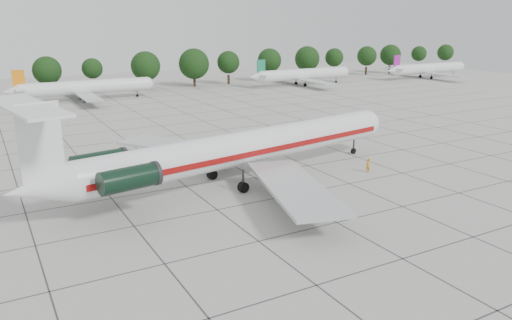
{
  "coord_description": "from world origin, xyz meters",
  "views": [
    {
      "loc": [
        -26.4,
        -40.43,
        17.45
      ],
      "look_at": [
        -2.32,
        2.59,
        3.5
      ],
      "focal_mm": 35.0,
      "sensor_mm": 36.0,
      "label": 1
    }
  ],
  "objects_px": {
    "ground_crew": "(368,165)",
    "bg_airliner_e": "(428,69)",
    "main_airliner": "(232,150)",
    "bg_airliner_d": "(303,75)",
    "bg_airliner_c": "(86,88)"
  },
  "relations": [
    {
      "from": "ground_crew",
      "to": "bg_airliner_e",
      "type": "distance_m",
      "value": 105.17
    },
    {
      "from": "main_airliner",
      "to": "bg_airliner_d",
      "type": "height_order",
      "value": "main_airliner"
    },
    {
      "from": "bg_airliner_c",
      "to": "bg_airliner_d",
      "type": "height_order",
      "value": "same"
    },
    {
      "from": "main_airliner",
      "to": "bg_airliner_e",
      "type": "xyz_separation_m",
      "value": [
        98.0,
        61.96,
        -0.99
      ]
    },
    {
      "from": "main_airliner",
      "to": "bg_airliner_c",
      "type": "height_order",
      "value": "main_airliner"
    },
    {
      "from": "main_airliner",
      "to": "bg_airliner_c",
      "type": "distance_m",
      "value": 67.94
    },
    {
      "from": "ground_crew",
      "to": "main_airliner",
      "type": "bearing_deg",
      "value": -24.62
    },
    {
      "from": "bg_airliner_d",
      "to": "ground_crew",
      "type": "bearing_deg",
      "value": -118.99
    },
    {
      "from": "bg_airliner_c",
      "to": "bg_airliner_e",
      "type": "xyz_separation_m",
      "value": [
        100.1,
        -5.94,
        0.0
      ]
    },
    {
      "from": "ground_crew",
      "to": "bg_airliner_c",
      "type": "xyz_separation_m",
      "value": [
        -18.09,
        71.75,
        2.07
      ]
    },
    {
      "from": "bg_airliner_c",
      "to": "ground_crew",
      "type": "bearing_deg",
      "value": -75.85
    },
    {
      "from": "bg_airliner_d",
      "to": "bg_airliner_e",
      "type": "xyz_separation_m",
      "value": [
        42.96,
        -4.69,
        0.0
      ]
    },
    {
      "from": "bg_airliner_d",
      "to": "bg_airliner_c",
      "type": "bearing_deg",
      "value": 178.75
    },
    {
      "from": "main_airliner",
      "to": "bg_airliner_d",
      "type": "xyz_separation_m",
      "value": [
        55.05,
        66.65,
        -0.99
      ]
    },
    {
      "from": "bg_airliner_d",
      "to": "main_airliner",
      "type": "bearing_deg",
      "value": -129.55
    }
  ]
}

